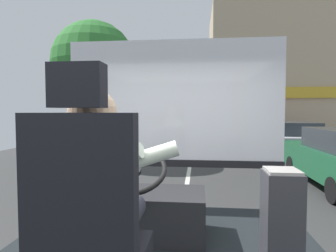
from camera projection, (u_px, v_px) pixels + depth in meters
name	position (u px, v px, depth m)	size (l,w,h in m)	color
ground	(190.00, 163.00, 10.58)	(18.00, 44.00, 0.06)	#343434
driver_seat	(89.00, 235.00, 1.30)	(0.48, 0.48, 1.32)	black
bus_driver	(99.00, 189.00, 1.42)	(0.78, 0.60, 0.77)	#282833
steering_console	(143.00, 211.00, 2.57)	(1.10, 0.99, 0.82)	black
fare_box	(281.00, 221.00, 2.00)	(0.24, 0.26, 0.72)	#333338
windshield_panel	(174.00, 118.00, 3.36)	(2.50, 0.08, 1.48)	white
street_tree	(94.00, 63.00, 10.32)	(2.96, 2.96, 5.10)	#4C3828
shop_building	(302.00, 76.00, 18.38)	(11.60, 5.81, 8.20)	tan
parked_car_silver	(293.00, 139.00, 11.76)	(1.86, 3.81, 1.44)	silver
parked_car_red	(269.00, 131.00, 16.78)	(1.84, 4.37, 1.33)	maroon
parked_car_blue	(247.00, 127.00, 21.56)	(1.82, 4.02, 1.26)	navy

